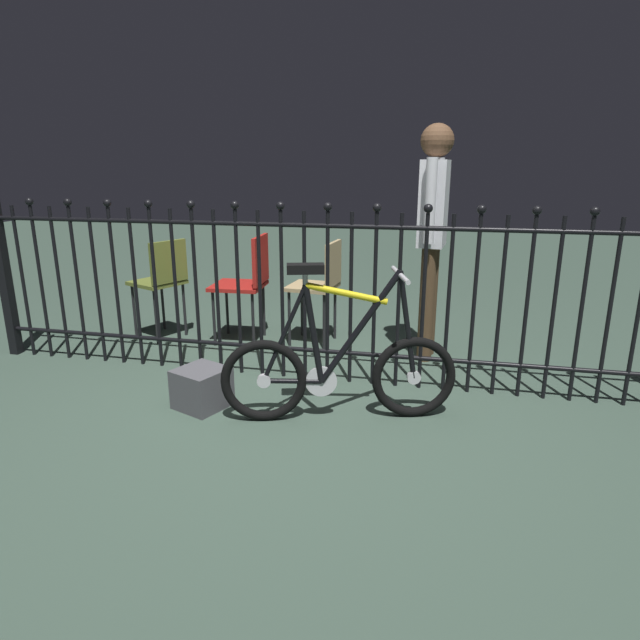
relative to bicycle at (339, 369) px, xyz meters
name	(u,v)px	position (x,y,z in m)	size (l,w,h in m)	color
ground_plane	(290,418)	(-0.28, -0.06, -0.30)	(20.00, 20.00, 0.00)	#3A4E41
iron_fence	(302,289)	(-0.36, 0.56, 0.32)	(4.83, 0.07, 1.25)	black
bicycle	(339,369)	(0.00, 0.00, 0.00)	(1.31, 0.50, 0.91)	black
chair_tan	(321,281)	(-0.40, 1.32, 0.22)	(0.41, 0.40, 0.84)	black
chair_red	(248,278)	(-0.99, 1.25, 0.23)	(0.43, 0.43, 0.87)	black
chair_olive	(162,278)	(-1.71, 1.17, 0.21)	(0.48, 0.48, 0.83)	black
person_visitor	(433,223)	(0.45, 1.18, 0.71)	(0.23, 0.47, 1.69)	#4C3823
display_crate	(202,388)	(-0.84, -0.02, -0.18)	(0.28, 0.28, 0.24)	#4C4C51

